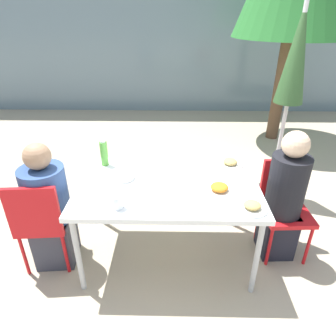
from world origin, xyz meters
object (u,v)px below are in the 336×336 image
object	(u,v)px
chair_right	(284,201)
chair_left	(41,219)
closed_umbrella	(294,66)
drinking_cup	(117,202)
person_left	(49,210)
person_right	(284,200)
salad_bowl	(125,177)
bottle	(104,153)

from	to	relation	value
chair_right	chair_left	bearing A→B (deg)	5.50
chair_left	closed_umbrella	distance (m)	2.78
chair_right	drinking_cup	xyz separation A→B (m)	(-1.39, -0.47, 0.29)
person_left	person_right	size ratio (longest dim) A/B	0.95
chair_left	closed_umbrella	xyz separation A→B (m)	(2.29, 1.23, 1.00)
person_right	closed_umbrella	world-z (taller)	closed_umbrella
closed_umbrella	salad_bowl	bearing A→B (deg)	-148.80
person_right	bottle	size ratio (longest dim) A/B	4.95
closed_umbrella	salad_bowl	world-z (taller)	closed_umbrella
chair_right	bottle	size ratio (longest dim) A/B	3.58
bottle	chair_right	bearing A→B (deg)	-7.08
person_right	drinking_cup	world-z (taller)	person_right
chair_left	bottle	xyz separation A→B (m)	(0.45, 0.50, 0.36)
chair_right	person_left	bearing A→B (deg)	3.34
salad_bowl	chair_left	bearing A→B (deg)	-159.61
bottle	person_right	bearing A→B (deg)	-10.21
chair_left	drinking_cup	xyz separation A→B (m)	(0.68, -0.17, 0.29)
bottle	salad_bowl	xyz separation A→B (m)	(0.22, -0.26, -0.09)
chair_right	person_right	size ratio (longest dim) A/B	0.72
chair_left	person_right	world-z (taller)	person_right
chair_right	person_right	world-z (taller)	person_right
chair_left	drinking_cup	world-z (taller)	chair_left
salad_bowl	person_left	bearing A→B (deg)	-165.30
chair_left	salad_bowl	xyz separation A→B (m)	(0.67, 0.25, 0.26)
person_left	person_right	xyz separation A→B (m)	(1.98, 0.13, 0.04)
chair_right	bottle	distance (m)	1.68
person_right	closed_umbrella	xyz separation A→B (m)	(0.26, 1.01, 0.93)
person_left	closed_umbrella	size ratio (longest dim) A/B	0.53
person_left	chair_right	distance (m)	2.04
person_left	chair_right	bearing A→B (deg)	1.11
chair_left	person_right	xyz separation A→B (m)	(2.03, 0.22, 0.07)
chair_right	salad_bowl	size ratio (longest dim) A/B	5.37
person_right	drinking_cup	distance (m)	1.42
drinking_cup	chair_right	bearing A→B (deg)	18.52
person_right	salad_bowl	bearing A→B (deg)	-3.99
closed_umbrella	bottle	size ratio (longest dim) A/B	8.79
closed_umbrella	chair_right	bearing A→B (deg)	-102.94
closed_umbrella	salad_bowl	size ratio (longest dim) A/B	13.18
person_right	drinking_cup	size ratio (longest dim) A/B	11.64
bottle	salad_bowl	bearing A→B (deg)	-49.48
closed_umbrella	person_left	bearing A→B (deg)	-152.97
drinking_cup	closed_umbrella	bearing A→B (deg)	40.95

